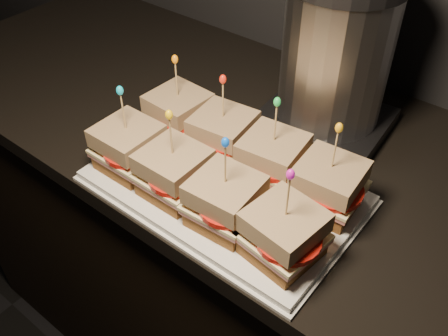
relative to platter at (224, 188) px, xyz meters
The scene contains 62 objects.
granite_slab 0.33m from the platter, 32.37° to the left, with size 2.41×0.66×0.04m, color black.
platter is the anchor object (origin of this frame).
platter_rim 0.01m from the platter, ahead, with size 0.47×0.29×0.01m, color white.
sandwich_0_bread_bot 0.18m from the platter, 158.15° to the left, with size 0.10×0.10×0.03m, color brown.
sandwich_0_ham 0.18m from the platter, 158.15° to the left, with size 0.11×0.10×0.01m, color #C16163.
sandwich_0_cheese 0.18m from the platter, 158.15° to the left, with size 0.11×0.11×0.01m, color #FBE9A1.
sandwich_0_tomato 0.17m from the platter, 158.54° to the left, with size 0.10×0.10×0.01m, color red.
sandwich_0_bread_top 0.19m from the platter, 158.15° to the left, with size 0.10×0.10×0.03m, color #5D330E.
sandwich_0_pick 0.21m from the platter, 158.15° to the left, with size 0.00×0.00×0.09m, color tan.
sandwich_0_frill 0.24m from the platter, 158.15° to the left, with size 0.01×0.01×0.02m, color orange.
sandwich_1_bread_bot 0.09m from the platter, 129.74° to the left, with size 0.10×0.10×0.03m, color brown.
sandwich_1_ham 0.09m from the platter, 129.74° to the left, with size 0.11×0.10×0.01m, color #C16163.
sandwich_1_cheese 0.10m from the platter, 129.74° to the left, with size 0.11×0.11×0.01m, color #FBE9A1.
sandwich_1_tomato 0.09m from the platter, 125.48° to the left, with size 0.10×0.10×0.01m, color red.
sandwich_1_bread_top 0.11m from the platter, 129.74° to the left, with size 0.10×0.10×0.03m, color #5D330E.
sandwich_1_pick 0.15m from the platter, 129.74° to the left, with size 0.00×0.00×0.09m, color tan.
sandwich_1_frill 0.19m from the platter, 129.74° to the left, with size 0.01×0.01×0.02m, color red.
sandwich_2_bread_bot 0.09m from the platter, 50.26° to the left, with size 0.10×0.10×0.03m, color brown.
sandwich_2_ham 0.09m from the platter, 50.26° to the left, with size 0.11×0.10×0.01m, color #C16163.
sandwich_2_cheese 0.10m from the platter, 50.26° to the left, with size 0.11×0.11×0.01m, color #FBE9A1.
sandwich_2_tomato 0.10m from the platter, 41.81° to the left, with size 0.10×0.10×0.01m, color red.
sandwich_2_bread_top 0.11m from the platter, 50.26° to the left, with size 0.10×0.10×0.03m, color #5D330E.
sandwich_2_pick 0.15m from the platter, 50.26° to the left, with size 0.00×0.00×0.09m, color tan.
sandwich_2_frill 0.19m from the platter, 50.26° to the left, with size 0.01×0.01×0.02m, color green.
sandwich_3_bread_bot 0.18m from the platter, 21.85° to the left, with size 0.10×0.10×0.03m, color brown.
sandwich_3_ham 0.18m from the platter, 21.85° to the left, with size 0.11×0.10×0.01m, color #C16163.
sandwich_3_cheese 0.18m from the platter, 21.85° to the left, with size 0.11×0.11×0.01m, color #FBE9A1.
sandwich_3_tomato 0.19m from the platter, 18.73° to the left, with size 0.10×0.10×0.01m, color red.
sandwich_3_bread_top 0.19m from the platter, 21.85° to the left, with size 0.10×0.10×0.03m, color #5D330E.
sandwich_3_pick 0.21m from the platter, 21.85° to the left, with size 0.00×0.00×0.09m, color tan.
sandwich_3_frill 0.24m from the platter, 21.85° to the left, with size 0.01×0.01×0.02m, color orange.
sandwich_4_bread_bot 0.18m from the platter, 158.15° to the right, with size 0.10×0.10×0.03m, color brown.
sandwich_4_ham 0.18m from the platter, 158.15° to the right, with size 0.11×0.10×0.01m, color #C16163.
sandwich_4_cheese 0.18m from the platter, 158.15° to the right, with size 0.11×0.11×0.01m, color #FBE9A1.
sandwich_4_tomato 0.18m from the platter, 154.70° to the right, with size 0.10×0.10×0.01m, color red.
sandwich_4_bread_top 0.19m from the platter, 158.15° to the right, with size 0.10×0.10×0.03m, color #5D330E.
sandwich_4_pick 0.21m from the platter, 158.15° to the right, with size 0.00×0.00×0.09m, color tan.
sandwich_4_frill 0.24m from the platter, 158.15° to the right, with size 0.01×0.01×0.02m, color #0CADC9.
sandwich_5_bread_bot 0.09m from the platter, 129.74° to the right, with size 0.10×0.10×0.03m, color brown.
sandwich_5_ham 0.09m from the platter, 129.74° to the right, with size 0.11×0.10×0.01m, color #C16163.
sandwich_5_cheese 0.10m from the platter, 129.74° to the right, with size 0.11×0.11×0.01m, color #FBE9A1.
sandwich_5_tomato 0.10m from the platter, 120.66° to the right, with size 0.10×0.10×0.01m, color red.
sandwich_5_bread_top 0.11m from the platter, 129.74° to the right, with size 0.10×0.10×0.03m, color #5D330E.
sandwich_5_pick 0.15m from the platter, 129.74° to the right, with size 0.00×0.00×0.09m, color tan.
sandwich_5_frill 0.19m from the platter, 129.74° to the right, with size 0.01×0.01×0.02m, color yellow.
sandwich_6_bread_bot 0.09m from the platter, 50.26° to the right, with size 0.10×0.10×0.03m, color brown.
sandwich_6_ham 0.09m from the platter, 50.26° to the right, with size 0.11×0.10×0.01m, color #C16163.
sandwich_6_cheese 0.10m from the platter, 50.26° to the right, with size 0.11×0.11×0.01m, color #FBE9A1.
sandwich_6_tomato 0.11m from the platter, 47.09° to the right, with size 0.10×0.10×0.01m, color red.
sandwich_6_bread_top 0.11m from the platter, 50.26° to the right, with size 0.10×0.10×0.03m, color #5D330E.
sandwich_6_pick 0.15m from the platter, 50.26° to the right, with size 0.00×0.00×0.09m, color tan.
sandwich_6_frill 0.19m from the platter, 50.26° to the right, with size 0.01×0.01×0.02m, color blue.
sandwich_7_bread_bot 0.18m from the platter, 21.85° to the right, with size 0.10×0.10×0.03m, color brown.
sandwich_7_ham 0.18m from the platter, 21.85° to the right, with size 0.11×0.10×0.01m, color #C16163.
sandwich_7_cheese 0.18m from the platter, 21.85° to the right, with size 0.11×0.11×0.01m, color #FBE9A1.
sandwich_7_tomato 0.20m from the platter, 22.19° to the right, with size 0.10×0.10×0.01m, color red.
sandwich_7_bread_top 0.19m from the platter, 21.85° to the right, with size 0.10×0.10×0.03m, color #5D330E.
sandwich_7_pick 0.21m from the platter, 21.85° to the right, with size 0.00×0.00×0.09m, color tan.
sandwich_7_frill 0.24m from the platter, 21.85° to the right, with size 0.01×0.01×0.02m, color #CA17A8.
appliance_base 0.29m from the platter, 81.91° to the left, with size 0.24×0.20×0.03m, color #262628.
appliance_body 0.32m from the platter, 81.91° to the left, with size 0.20×0.20×0.26m, color silver.
appliance 0.32m from the platter, 81.91° to the left, with size 0.24×0.20×0.31m, color silver, non-canonical shape.
Camera 1 is at (0.35, 1.00, 1.55)m, focal length 40.00 mm.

